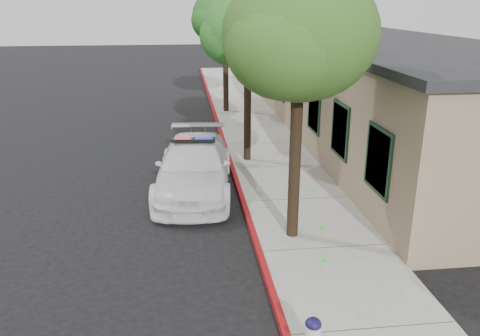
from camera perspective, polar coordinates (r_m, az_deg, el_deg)
name	(u,v)px	position (r m, az deg, el deg)	size (l,w,h in m)	color
ground	(257,257)	(11.47, 2.05, -10.53)	(120.00, 120.00, 0.00)	black
sidewalk	(295,201)	(14.37, 6.54, -3.94)	(3.20, 60.00, 0.15)	gray
red_curb	(244,204)	(14.11, 0.43, -4.24)	(0.14, 60.00, 0.16)	maroon
clapboard_building	(385,93)	(20.89, 16.80, 8.53)	(7.30, 20.89, 4.24)	#8A7B5A
police_car	(194,167)	(15.06, -5.44, 0.17)	(2.76, 5.72, 1.73)	silver
street_tree_near	(300,41)	(10.95, 7.15, 14.69)	(3.46, 3.49, 6.31)	black
street_tree_mid	(248,34)	(17.02, 1.00, 15.59)	(3.39, 3.11, 5.94)	black
street_tree_far	(226,19)	(25.34, -1.68, 17.26)	(3.58, 3.31, 6.26)	black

